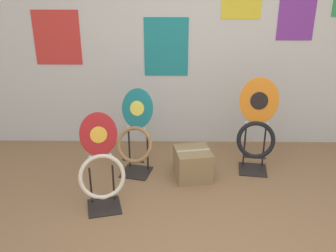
% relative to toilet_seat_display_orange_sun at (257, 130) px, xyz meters
% --- Properties ---
extents(wall_back, '(8.00, 0.07, 2.60)m').
position_rel_toilet_seat_display_orange_sun_xyz_m(wall_back, '(-0.52, 0.72, 0.86)').
color(wall_back, silver).
rests_on(wall_back, ground_plane).
extents(toilet_seat_display_orange_sun, '(0.40, 0.32, 0.97)m').
position_rel_toilet_seat_display_orange_sun_xyz_m(toilet_seat_display_orange_sun, '(0.00, 0.00, 0.00)').
color(toilet_seat_display_orange_sun, black).
rests_on(toilet_seat_display_orange_sun, ground_plane).
extents(toilet_seat_display_teal_sax, '(0.40, 0.37, 0.85)m').
position_rel_toilet_seat_display_orange_sun_xyz_m(toilet_seat_display_teal_sax, '(-1.19, -0.05, -0.05)').
color(toilet_seat_display_teal_sax, black).
rests_on(toilet_seat_display_teal_sax, ground_plane).
extents(toilet_seat_display_crimson_swirl, '(0.41, 0.34, 0.86)m').
position_rel_toilet_seat_display_orange_sun_xyz_m(toilet_seat_display_crimson_swirl, '(-1.42, -0.67, -0.06)').
color(toilet_seat_display_crimson_swirl, black).
rests_on(toilet_seat_display_crimson_swirl, ground_plane).
extents(storage_box, '(0.39, 0.40, 0.30)m').
position_rel_toilet_seat_display_orange_sun_xyz_m(storage_box, '(-0.63, -0.15, -0.30)').
color(storage_box, '#93754C').
rests_on(storage_box, ground_plane).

